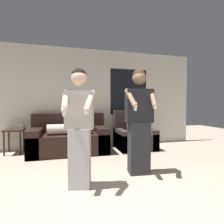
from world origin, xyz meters
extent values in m
cube|color=beige|center=(0.00, 3.36, 1.35)|extent=(6.38, 0.06, 2.70)
cube|color=black|center=(1.21, 3.32, 1.55)|extent=(1.10, 0.01, 1.30)
cube|color=black|center=(-0.50, 2.81, 0.24)|extent=(1.81, 0.94, 0.47)
cube|color=black|center=(-0.50, 3.17, 0.71)|extent=(1.81, 0.22, 0.47)
cube|color=black|center=(-1.26, 2.81, 0.31)|extent=(0.28, 0.94, 0.61)
cube|color=black|center=(0.27, 2.81, 0.31)|extent=(0.28, 0.94, 0.61)
cylinder|color=beige|center=(-0.50, 2.69, 0.59)|extent=(1.00, 0.24, 0.24)
cube|color=#332823|center=(1.19, 2.80, 0.21)|extent=(0.95, 0.91, 0.43)
cube|color=#332823|center=(1.19, 3.15, 0.72)|extent=(0.95, 0.20, 0.59)
cube|color=#332823|center=(0.81, 2.80, 0.26)|extent=(0.18, 0.91, 0.53)
cube|color=#332823|center=(1.58, 2.80, 0.26)|extent=(0.18, 0.91, 0.53)
cube|color=#704275|center=(1.19, 2.75, 0.43)|extent=(0.81, 0.73, 0.01)
cube|color=#7A6656|center=(1.19, 2.86, 0.62)|extent=(0.36, 0.14, 0.36)
cube|color=#332319|center=(-1.78, 3.08, 0.57)|extent=(0.42, 0.43, 0.04)
cylinder|color=#332319|center=(-1.95, 2.91, 0.27)|extent=(0.04, 0.04, 0.55)
cylinder|color=#332319|center=(-1.61, 2.91, 0.27)|extent=(0.04, 0.04, 0.55)
cylinder|color=#332319|center=(-1.95, 3.26, 0.27)|extent=(0.04, 0.04, 0.55)
cylinder|color=#332319|center=(-1.61, 3.26, 0.27)|extent=(0.04, 0.04, 0.55)
cube|color=beige|center=(-1.88, 3.06, 0.65)|extent=(0.10, 0.02, 0.17)
cube|color=beige|center=(-1.78, 3.08, 0.64)|extent=(0.13, 0.02, 0.15)
cube|color=beige|center=(-1.67, 3.10, 0.63)|extent=(0.16, 0.02, 0.13)
cube|color=#B2B2B7|center=(-0.39, 0.95, 0.41)|extent=(0.34, 0.30, 0.83)
cube|color=#ADA89E|center=(-0.39, 0.94, 1.09)|extent=(0.43, 0.32, 0.54)
sphere|color=#DBAD8E|center=(-0.39, 0.94, 1.53)|extent=(0.22, 0.22, 0.22)
sphere|color=black|center=(-0.39, 0.95, 1.57)|extent=(0.21, 0.21, 0.21)
cylinder|color=#DBAD8E|center=(-0.58, 0.84, 1.21)|extent=(0.11, 0.36, 0.31)
cube|color=white|center=(-0.59, 0.68, 1.08)|extent=(0.04, 0.04, 0.13)
cylinder|color=#DBAD8E|center=(-0.27, 0.76, 1.21)|extent=(0.21, 0.36, 0.31)
cube|color=white|center=(-0.33, 0.62, 1.08)|extent=(0.05, 0.05, 0.08)
cube|color=#28282D|center=(0.62, 1.20, 0.43)|extent=(0.36, 0.27, 0.87)
cube|color=black|center=(0.62, 1.20, 1.15)|extent=(0.46, 0.26, 0.56)
sphere|color=brown|center=(0.62, 1.20, 1.61)|extent=(0.23, 0.23, 0.23)
sphere|color=#3D2819|center=(0.62, 1.21, 1.65)|extent=(0.22, 0.22, 0.22)
cylinder|color=brown|center=(0.42, 1.07, 1.27)|extent=(0.11, 0.36, 0.33)
cube|color=white|center=(0.43, 0.91, 1.14)|extent=(0.04, 0.04, 0.13)
cylinder|color=brown|center=(0.79, 1.03, 1.27)|extent=(0.17, 0.37, 0.33)
cube|color=white|center=(0.74, 0.89, 1.14)|extent=(0.05, 0.04, 0.08)
camera|label=1|loc=(-0.57, -1.52, 1.15)|focal=28.00mm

